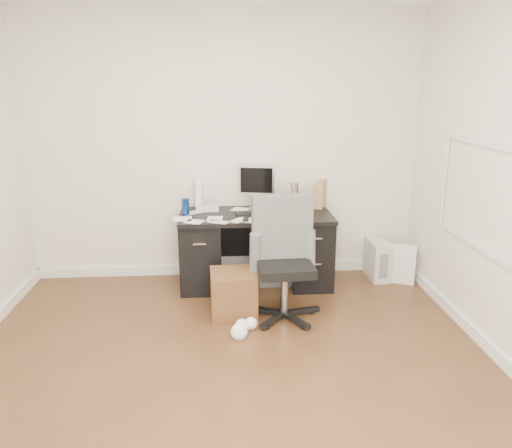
{
  "coord_description": "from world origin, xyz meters",
  "views": [
    {
      "loc": [
        -0.04,
        -3.12,
        2.0
      ],
      "look_at": [
        0.27,
        1.2,
        0.77
      ],
      "focal_mm": 35.0,
      "sensor_mm": 36.0,
      "label": 1
    }
  ],
  "objects_px": {
    "keyboard": "(258,213)",
    "office_chair": "(285,261)",
    "desk": "(256,247)",
    "wicker_basket": "(233,293)",
    "lcd_monitor": "(257,187)",
    "pc_tower": "(377,260)"
  },
  "relations": [
    {
      "from": "desk",
      "to": "wicker_basket",
      "type": "distance_m",
      "value": 0.74
    },
    {
      "from": "keyboard",
      "to": "desk",
      "type": "bearing_deg",
      "value": 119.53
    },
    {
      "from": "lcd_monitor",
      "to": "wicker_basket",
      "type": "bearing_deg",
      "value": -97.79
    },
    {
      "from": "keyboard",
      "to": "pc_tower",
      "type": "bearing_deg",
      "value": -0.72
    },
    {
      "from": "office_chair",
      "to": "pc_tower",
      "type": "height_order",
      "value": "office_chair"
    },
    {
      "from": "office_chair",
      "to": "wicker_basket",
      "type": "xyz_separation_m",
      "value": [
        -0.44,
        0.11,
        -0.34
      ]
    },
    {
      "from": "lcd_monitor",
      "to": "wicker_basket",
      "type": "distance_m",
      "value": 1.18
    },
    {
      "from": "office_chair",
      "to": "lcd_monitor",
      "type": "bearing_deg",
      "value": 97.53
    },
    {
      "from": "desk",
      "to": "pc_tower",
      "type": "distance_m",
      "value": 1.32
    },
    {
      "from": "desk",
      "to": "lcd_monitor",
      "type": "bearing_deg",
      "value": 83.33
    },
    {
      "from": "desk",
      "to": "wicker_basket",
      "type": "bearing_deg",
      "value": -110.31
    },
    {
      "from": "keyboard",
      "to": "pc_tower",
      "type": "height_order",
      "value": "keyboard"
    },
    {
      "from": "pc_tower",
      "to": "wicker_basket",
      "type": "height_order",
      "value": "pc_tower"
    },
    {
      "from": "keyboard",
      "to": "office_chair",
      "type": "bearing_deg",
      "value": -83.0
    },
    {
      "from": "pc_tower",
      "to": "wicker_basket",
      "type": "bearing_deg",
      "value": -154.47
    },
    {
      "from": "desk",
      "to": "wicker_basket",
      "type": "relative_size",
      "value": 3.78
    },
    {
      "from": "office_chair",
      "to": "pc_tower",
      "type": "relative_size",
      "value": 2.67
    },
    {
      "from": "desk",
      "to": "lcd_monitor",
      "type": "relative_size",
      "value": 3.24
    },
    {
      "from": "lcd_monitor",
      "to": "office_chair",
      "type": "distance_m",
      "value": 1.07
    },
    {
      "from": "wicker_basket",
      "to": "keyboard",
      "type": "bearing_deg",
      "value": 67.35
    },
    {
      "from": "pc_tower",
      "to": "office_chair",
      "type": "bearing_deg",
      "value": -142.48
    },
    {
      "from": "keyboard",
      "to": "lcd_monitor",
      "type": "bearing_deg",
      "value": 83.33
    }
  ]
}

